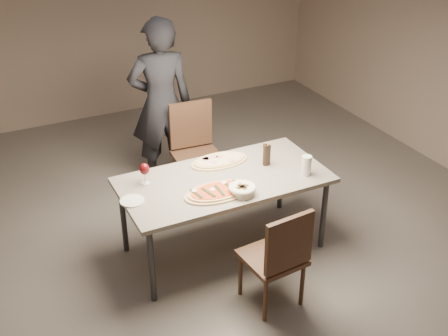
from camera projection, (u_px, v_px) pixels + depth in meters
name	position (u px, v px, depth m)	size (l,w,h in m)	color
room	(224.00, 109.00, 4.52)	(7.00, 7.00, 7.00)	#59534D
dining_table	(224.00, 184.00, 4.87)	(1.80, 0.90, 0.75)	gray
zucchini_pizza	(218.00, 191.00, 4.62)	(0.60, 0.33, 0.05)	tan
ham_pizza	(219.00, 160.00, 5.08)	(0.54, 0.30, 0.04)	tan
bread_basket	(242.00, 189.00, 4.58)	(0.23, 0.23, 0.08)	beige
oil_dish	(218.00, 193.00, 4.61)	(0.12, 0.12, 0.01)	white
pepper_mill_left	(268.00, 155.00, 5.00)	(0.05, 0.05, 0.21)	black
pepper_mill_right	(266.00, 154.00, 4.99)	(0.06, 0.06, 0.23)	black
carafe	(306.00, 166.00, 4.85)	(0.09, 0.09, 0.18)	silver
wine_glass	(144.00, 170.00, 4.69)	(0.09, 0.09, 0.19)	silver
side_plate	(132.00, 201.00, 4.51)	(0.20, 0.20, 0.01)	white
chair_near	(279.00, 254.00, 4.29)	(0.47, 0.47, 0.92)	#432A1C
chair_far	(195.00, 146.00, 5.79)	(0.51, 0.51, 1.00)	#432A1C
diner	(161.00, 104.00, 5.86)	(0.67, 0.44, 1.83)	black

